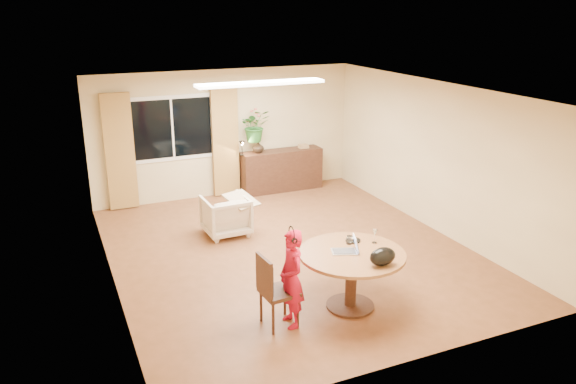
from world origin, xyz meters
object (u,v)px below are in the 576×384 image
at_px(child, 291,279).
at_px(sideboard, 281,170).
at_px(dining_chair, 279,290).
at_px(armchair, 226,215).
at_px(dining_table, 352,264).

distance_m(child, sideboard, 5.40).
relative_size(dining_chair, armchair, 1.26).
distance_m(dining_chair, armchair, 3.08).
distance_m(armchair, sideboard, 2.65).
height_order(dining_chair, armchair, dining_chair).
xyz_separation_m(dining_chair, sideboard, (2.14, 4.96, -0.04)).
bearing_deg(child, dining_chair, -110.31).
distance_m(dining_table, child, 0.89).
height_order(dining_chair, child, child).
xyz_separation_m(dining_table, dining_chair, (-1.03, -0.02, -0.14)).
xyz_separation_m(dining_chair, child, (0.14, -0.06, 0.15)).
relative_size(child, sideboard, 0.71).
xyz_separation_m(dining_chair, armchair, (0.29, 3.06, -0.13)).
bearing_deg(dining_table, sideboard, 77.33).
xyz_separation_m(child, sideboard, (2.00, 5.02, -0.19)).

